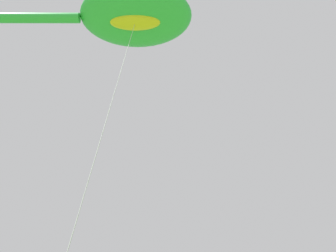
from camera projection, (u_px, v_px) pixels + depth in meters
The scene contains 1 object.
big_show_kite at pixel (129, 16), 18.44m from camera, with size 8.33×12.08×19.33m.
Camera 1 is at (-6.35, 2.53, 1.49)m, focal length 37.24 mm.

